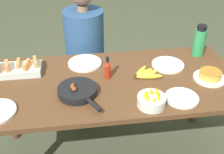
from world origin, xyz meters
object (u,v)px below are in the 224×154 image
object	(u,v)px
water_bottle	(199,41)
person_figure	(86,63)
empty_plate_far_right	(85,63)
skillet	(78,91)
fruit_bowl_mango	(151,100)
frittata_plate_center	(210,76)
empty_plate_far_left	(168,65)
melon_tray	(18,69)
banana_bunch	(145,74)
hot_sauce_bottle	(107,69)
empty_plate_mid_edge	(182,98)

from	to	relation	value
water_bottle	person_figure	size ratio (longest dim) A/B	0.19
empty_plate_far_right	water_bottle	bearing A→B (deg)	1.63
skillet	fruit_bowl_mango	xyz separation A→B (m)	(0.44, -0.17, 0.01)
empty_plate_far_right	fruit_bowl_mango	world-z (taller)	fruit_bowl_mango
frittata_plate_center	empty_plate_far_left	xyz separation A→B (m)	(-0.23, 0.21, -0.02)
melon_tray	frittata_plate_center	distance (m)	1.34
frittata_plate_center	banana_bunch	bearing A→B (deg)	167.43
banana_bunch	empty_plate_far_left	distance (m)	0.23
person_figure	fruit_bowl_mango	bearing A→B (deg)	-69.53
banana_bunch	hot_sauce_bottle	bearing A→B (deg)	176.35
banana_bunch	frittata_plate_center	xyz separation A→B (m)	(0.43, -0.10, 0.01)
empty_plate_far_right	water_bottle	distance (m)	0.90
skillet	empty_plate_far_left	bearing A→B (deg)	82.49
frittata_plate_center	fruit_bowl_mango	world-z (taller)	fruit_bowl_mango
empty_plate_far_left	fruit_bowl_mango	world-z (taller)	fruit_bowl_mango
frittata_plate_center	empty_plate_far_left	world-z (taller)	frittata_plate_center
frittata_plate_center	person_figure	world-z (taller)	person_figure
banana_bunch	melon_tray	world-z (taller)	melon_tray
water_bottle	empty_plate_far_right	bearing A→B (deg)	-178.37
frittata_plate_center	hot_sauce_bottle	world-z (taller)	hot_sauce_bottle
melon_tray	fruit_bowl_mango	bearing A→B (deg)	-29.41
banana_bunch	empty_plate_far_left	size ratio (longest dim) A/B	0.86
skillet	person_figure	size ratio (longest dim) A/B	0.28
skillet	person_figure	world-z (taller)	person_figure
melon_tray	frittata_plate_center	world-z (taller)	melon_tray
fruit_bowl_mango	empty_plate_far_right	bearing A→B (deg)	124.64
skillet	empty_plate_mid_edge	world-z (taller)	skillet
banana_bunch	melon_tray	xyz separation A→B (m)	(-0.88, 0.16, 0.01)
empty_plate_mid_edge	empty_plate_far_left	bearing A→B (deg)	85.30
empty_plate_far_right	person_figure	xyz separation A→B (m)	(0.02, 0.41, -0.24)
banana_bunch	skillet	xyz separation A→B (m)	(-0.47, -0.15, 0.01)
frittata_plate_center	water_bottle	bearing A→B (deg)	81.68
empty_plate_far_left	water_bottle	xyz separation A→B (m)	(0.28, 0.13, 0.11)
melon_tray	empty_plate_mid_edge	distance (m)	1.14
melon_tray	empty_plate_far_right	xyz separation A→B (m)	(0.48, 0.06, -0.02)
frittata_plate_center	empty_plate_mid_edge	world-z (taller)	frittata_plate_center
banana_bunch	melon_tray	distance (m)	0.90
banana_bunch	fruit_bowl_mango	size ratio (longest dim) A/B	1.19
empty_plate_far_right	melon_tray	bearing A→B (deg)	-172.97
frittata_plate_center	person_figure	xyz separation A→B (m)	(-0.82, 0.72, -0.26)
banana_bunch	person_figure	distance (m)	0.78
frittata_plate_center	empty_plate_far_left	size ratio (longest dim) A/B	0.92
empty_plate_far_left	person_figure	size ratio (longest dim) A/B	0.19
melon_tray	skillet	size ratio (longest dim) A/B	0.92
water_bottle	frittata_plate_center	bearing A→B (deg)	-98.32
empty_plate_mid_edge	person_figure	size ratio (longest dim) A/B	0.16
hot_sauce_bottle	person_figure	xyz separation A→B (m)	(-0.13, 0.61, -0.30)
empty_plate_mid_edge	fruit_bowl_mango	distance (m)	0.21
empty_plate_mid_edge	fruit_bowl_mango	bearing A→B (deg)	-171.27
melon_tray	water_bottle	size ratio (longest dim) A/B	1.32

